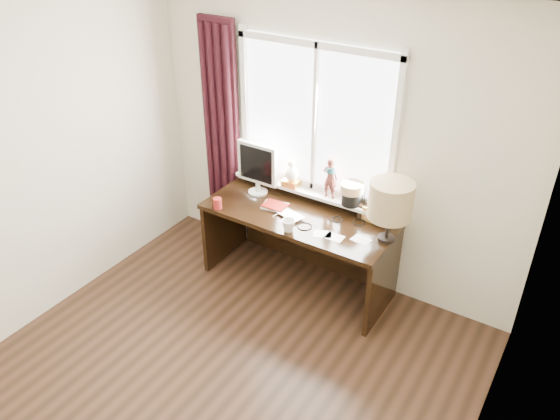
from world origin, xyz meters
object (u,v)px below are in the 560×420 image
Objects in this scene: laptop at (288,214)px; red_cup at (218,203)px; table_lamp at (391,201)px; desk at (304,232)px; mug at (289,225)px; monitor at (257,166)px.

red_cup reaches higher than laptop.
laptop is at bearing -173.57° from table_lamp.
desk is 3.27× the size of table_lamp.
desk is 1.01m from table_lamp.
mug is 0.07× the size of desk.
mug is 0.21× the size of table_lamp.
monitor is at bearing 71.91° from red_cup.
monitor is (0.14, 0.42, 0.23)m from red_cup.
laptop is 0.18× the size of desk.
laptop reaches higher than desk.
mug is at bearing -41.94° from laptop.
monitor reaches higher than red_cup.
mug is 0.72m from red_cup.
table_lamp is at bearing -4.08° from monitor.
red_cup reaches higher than desk.
monitor is at bearing 175.92° from table_lamp.
red_cup is 0.50m from monitor.
desk is at bearing 30.95° from red_cup.
mug is at bearing 1.95° from red_cup.
laptop is at bearing 122.75° from mug.
red_cup is 0.20× the size of monitor.
table_lamp is (1.45, 0.33, 0.31)m from red_cup.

